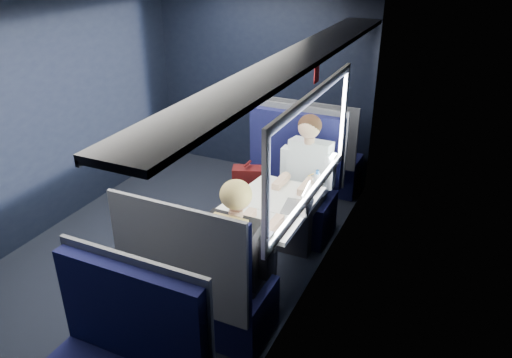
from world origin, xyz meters
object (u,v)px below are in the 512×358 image
at_px(seat_row_front, 316,159).
at_px(bottle_small, 317,181).
at_px(woman, 240,250).
at_px(laptop, 302,203).
at_px(man, 305,175).
at_px(seat_bay_near, 286,190).
at_px(seat_bay_far, 201,289).
at_px(cup, 315,184).
at_px(table, 270,212).

relative_size(seat_row_front, bottle_small, 5.99).
xyz_separation_m(woman, laptop, (0.21, 0.73, 0.07)).
height_order(man, bottle_small, man).
xyz_separation_m(seat_bay_near, seat_bay_far, (0.01, -1.74, -0.01)).
xyz_separation_m(seat_bay_far, seat_row_front, (0.00, 2.67, -0.00)).
relative_size(seat_bay_near, man, 0.95).
bearing_deg(laptop, seat_bay_near, 119.05).
distance_m(seat_row_front, cup, 1.47).
height_order(man, laptop, man).
xyz_separation_m(laptop, cup, (-0.02, 0.42, -0.01)).
xyz_separation_m(seat_row_front, cup, (0.43, -1.36, 0.38)).
bearing_deg(laptop, woman, -105.72).
relative_size(seat_bay_near, seat_bay_far, 1.00).
xyz_separation_m(seat_bay_far, woman, (0.25, 0.17, 0.31)).
distance_m(seat_bay_near, laptop, 1.04).
xyz_separation_m(woman, bottle_small, (0.20, 1.13, 0.10)).
bearing_deg(woman, seat_bay_far, -146.18).
xyz_separation_m(man, cup, (0.18, -0.26, 0.07)).
bearing_deg(man, cup, -54.49).
xyz_separation_m(seat_bay_near, bottle_small, (0.47, -0.45, 0.41)).
xyz_separation_m(woman, cup, (0.18, 1.15, 0.06)).
bearing_deg(laptop, man, 107.00).
bearing_deg(seat_bay_far, cup, 71.71).
height_order(seat_row_front, laptop, seat_row_front).
distance_m(table, man, 0.70).
bearing_deg(man, laptop, -73.00).
relative_size(table, bottle_small, 5.16).
distance_m(seat_row_front, laptop, 1.87).
relative_size(seat_bay_near, bottle_small, 6.50).
height_order(table, cup, cup).
xyz_separation_m(seat_bay_far, cup, (0.43, 1.31, 0.37)).
bearing_deg(woman, table, 95.45).
relative_size(laptop, cup, 3.37).
distance_m(seat_bay_far, bottle_small, 1.43).
bearing_deg(cup, seat_bay_near, 136.21).
height_order(seat_row_front, cup, seat_row_front).
bearing_deg(woman, cup, 80.86).
bearing_deg(cup, table, -119.81).
xyz_separation_m(table, cup, (0.25, 0.44, 0.12)).
xyz_separation_m(seat_row_front, laptop, (0.46, -1.77, 0.39)).
distance_m(man, bottle_small, 0.36).
xyz_separation_m(seat_bay_near, man, (0.26, -0.17, 0.30)).
height_order(woman, laptop, woman).
distance_m(laptop, bottle_small, 0.39).
height_order(seat_row_front, woman, woman).
height_order(seat_bay_near, seat_row_front, seat_bay_near).
distance_m(woman, laptop, 0.76).
bearing_deg(seat_bay_far, table, 78.22).
bearing_deg(laptop, cup, 92.97).
relative_size(seat_bay_near, seat_row_front, 1.09).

